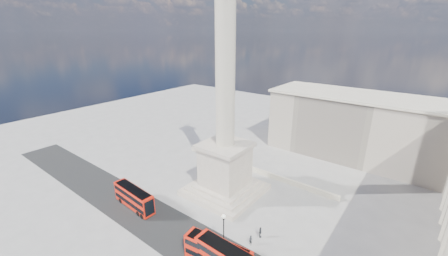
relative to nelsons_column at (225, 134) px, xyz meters
name	(u,v)px	position (x,y,z in m)	size (l,w,h in m)	color
ground	(210,203)	(0.00, -5.00, -12.92)	(180.00, 180.00, 0.00)	#989590
asphalt_road	(192,244)	(5.00, -15.00, -12.91)	(120.00, 9.00, 0.01)	#252525
nelsons_column	(225,134)	(0.00, 0.00, 0.00)	(14.00, 14.00, 49.85)	#BCAF9D
balustrade_wall	(253,169)	(0.00, 11.00, -12.37)	(40.00, 0.60, 1.10)	beige
building_northeast	(372,129)	(20.00, 35.00, -4.59)	(51.00, 17.00, 16.60)	beige
red_bus_a	(134,198)	(-10.19, -14.78, -10.80)	(10.09, 2.89, 4.04)	red
red_bus_c	(218,254)	(10.93, -15.90, -10.79)	(10.23, 3.56, 4.06)	red
victorian_lamp	(224,230)	(9.86, -13.21, -9.01)	(0.57, 0.57, 6.63)	black
pedestrian_walking	(251,240)	(12.33, -9.54, -12.08)	(0.61, 0.40, 1.67)	#232629
pedestrian_crossing	(260,232)	(12.68, -7.19, -11.96)	(1.12, 0.47, 1.91)	#232629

